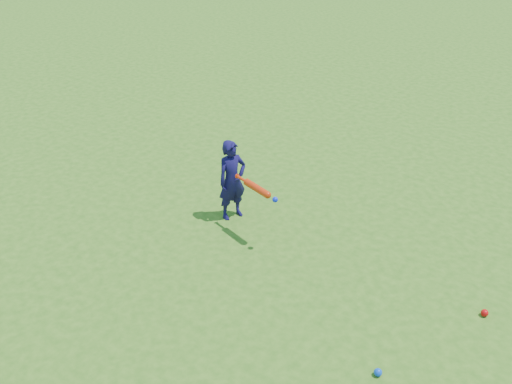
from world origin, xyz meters
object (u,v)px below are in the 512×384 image
Objects in this scene: bat_swing at (259,189)px; ground_ball_red at (485,313)px; child at (232,180)px; ground_ball_blue at (378,372)px.

ground_ball_red is at bearing 19.82° from bat_swing.
bat_swing is at bearing -89.25° from child.
bat_swing is at bearing -173.82° from ground_ball_red.
child reaches higher than ground_ball_blue.
bat_swing is (-2.80, -0.30, 0.68)m from ground_ball_red.
child is 14.10× the size of ground_ball_blue.
ground_ball_blue is at bearing -12.74° from bat_swing.
child is 3.18m from ground_ball_blue.
child reaches higher than bat_swing.
ground_ball_red is 1.52m from ground_ball_blue.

